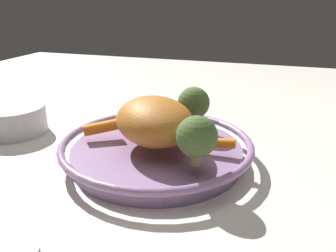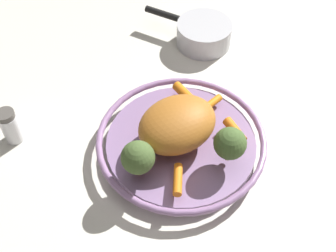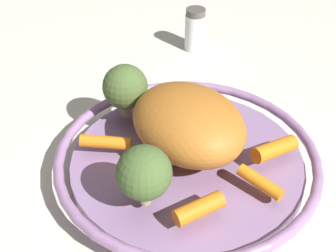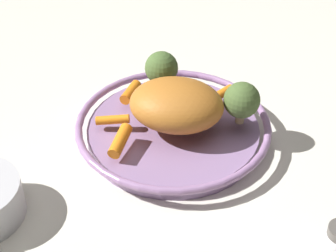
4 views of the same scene
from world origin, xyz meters
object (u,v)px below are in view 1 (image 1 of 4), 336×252
baby_carrot_back (216,142)px  baby_carrot_right (125,120)px  saucepan (12,120)px  roast_chicken_piece (155,121)px  broccoli_floret_small (197,137)px  baby_carrot_left (166,115)px  broccoli_floret_large (194,103)px  serving_bowl (157,150)px  baby_carrot_center (100,128)px

baby_carrot_back → baby_carrot_right: bearing=-15.8°
saucepan → baby_carrot_right: bearing=-174.9°
roast_chicken_piece → baby_carrot_back: roast_chicken_piece is taller
baby_carrot_right → broccoli_floret_small: (-0.17, 0.13, 0.04)m
baby_carrot_back → baby_carrot_left: (0.12, -0.10, 0.00)m
baby_carrot_right → saucepan: same height
baby_carrot_back → baby_carrot_right: same height
roast_chicken_piece → saucepan: (0.33, -0.04, -0.05)m
broccoli_floret_large → broccoli_floret_small: bearing=105.3°
baby_carrot_right → broccoli_floret_small: bearing=143.4°
broccoli_floret_small → baby_carrot_right: bearing=-36.6°
baby_carrot_left → saucepan: bearing=12.2°
saucepan → serving_bowl: bearing=174.2°
broccoli_floret_small → saucepan: bearing=-14.0°
baby_carrot_back → broccoli_floret_large: bearing=-55.0°
baby_carrot_back → broccoli_floret_large: broccoli_floret_large is taller
broccoli_floret_large → saucepan: size_ratio=0.34×
baby_carrot_back → broccoli_floret_large: 0.11m
saucepan → baby_carrot_left: bearing=-167.8°
baby_carrot_center → saucepan: size_ratio=0.28×
broccoli_floret_small → baby_carrot_center: bearing=-19.1°
roast_chicken_piece → broccoli_floret_large: bearing=-113.3°
serving_bowl → baby_carrot_back: baby_carrot_back is taller
baby_carrot_right → broccoli_floret_large: bearing=-165.7°
roast_chicken_piece → broccoli_floret_large: size_ratio=2.09×
baby_carrot_center → roast_chicken_piece: bearing=177.9°
serving_bowl → baby_carrot_back: size_ratio=5.22×
serving_bowl → saucepan: saucepan is taller
serving_bowl → baby_carrot_right: size_ratio=5.93×
baby_carrot_right → broccoli_floret_large: size_ratio=0.75×
roast_chicken_piece → serving_bowl: bearing=-83.6°
baby_carrot_center → baby_carrot_left: size_ratio=1.10×
baby_carrot_back → baby_carrot_left: size_ratio=1.13×
baby_carrot_back → broccoli_floret_large: size_ratio=0.85×
baby_carrot_right → saucepan: size_ratio=0.26×
serving_bowl → baby_carrot_center: (0.10, 0.00, 0.03)m
baby_carrot_center → broccoli_floret_small: bearing=160.9°
roast_chicken_piece → broccoli_floret_small: (-0.08, 0.06, 0.01)m
roast_chicken_piece → baby_carrot_left: size_ratio=2.77×
baby_carrot_right → broccoli_floret_small: broccoli_floret_small is taller
baby_carrot_back → saucepan: same height
serving_bowl → roast_chicken_piece: bearing=96.4°
roast_chicken_piece → baby_carrot_right: roast_chicken_piece is taller
saucepan → roast_chicken_piece: bearing=172.8°
broccoli_floret_small → baby_carrot_left: bearing=-59.4°
baby_carrot_right → serving_bowl: bearing=146.5°
serving_bowl → baby_carrot_left: baby_carrot_left is taller
broccoli_floret_large → broccoli_floret_small: (-0.04, 0.16, 0.00)m
serving_bowl → broccoli_floret_large: size_ratio=4.46×
serving_bowl → baby_carrot_center: 0.11m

